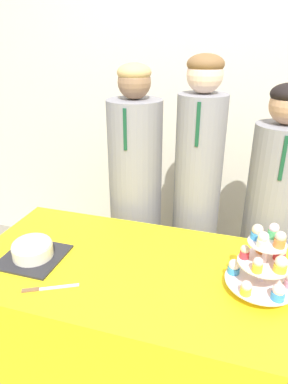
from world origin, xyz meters
The scene contains 8 objects.
wall_back centered at (0.00, 1.64, 1.35)m, with size 9.00×0.06×2.70m.
table centered at (0.00, 0.38, 0.38)m, with size 1.79×0.76×0.76m.
round_cake centered at (-0.62, 0.30, 0.81)m, with size 0.26×0.26×0.10m.
cake_knife centered at (-0.47, 0.13, 0.76)m, with size 0.21×0.12×0.01m.
cupcake_stand centered at (0.36, 0.38, 0.89)m, with size 0.27×0.27×0.28m.
student_0 centered at (-0.37, 1.02, 0.73)m, with size 0.32×0.32×1.55m.
student_1 centered at (0.00, 1.02, 0.78)m, with size 0.27×0.27×1.60m.
student_2 centered at (0.41, 1.02, 0.71)m, with size 0.29×0.29×1.48m.
Camera 1 is at (0.24, -0.78, 1.66)m, focal length 32.00 mm.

